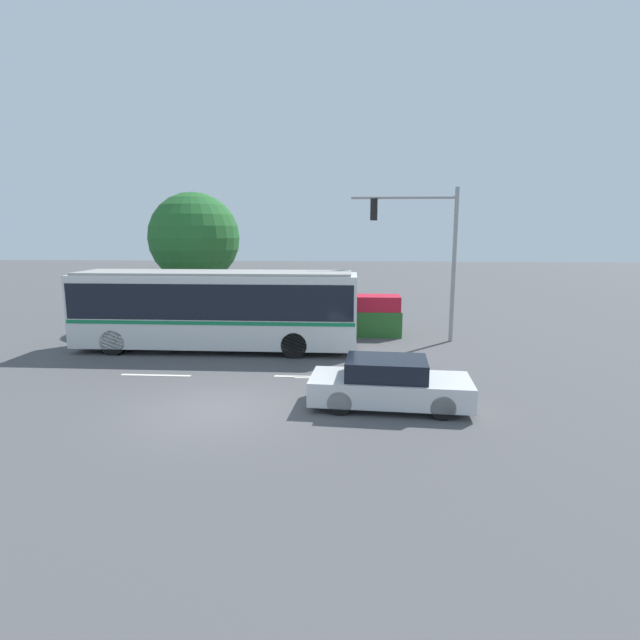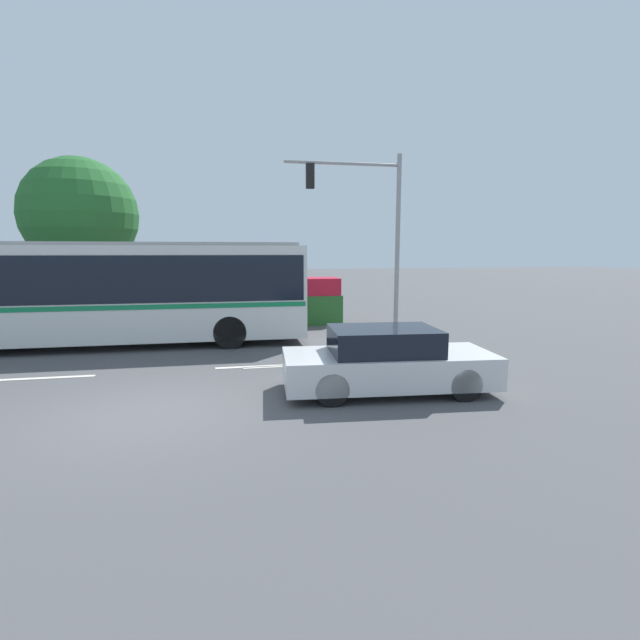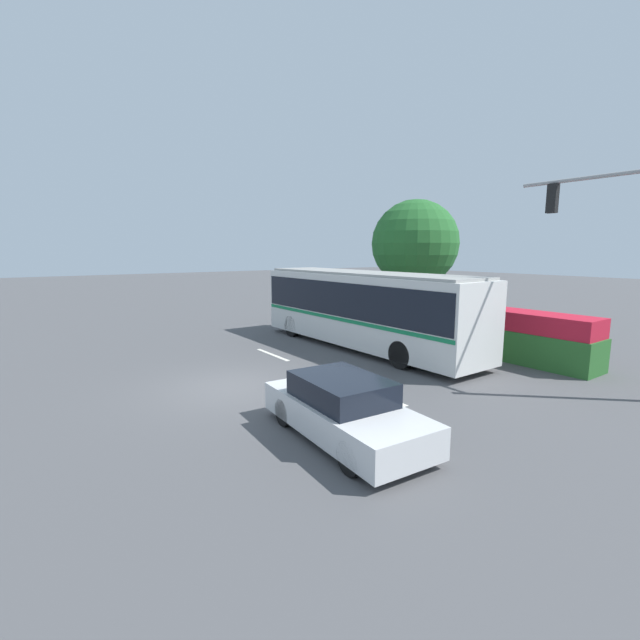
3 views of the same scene
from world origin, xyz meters
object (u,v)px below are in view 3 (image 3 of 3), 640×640
city_bus (363,305)px  sedan_foreground (344,410)px  street_tree_left (415,244)px  traffic_light_pole (638,243)px

city_bus → sedan_foreground: bearing=136.2°
city_bus → street_tree_left: 7.18m
traffic_light_pole → city_bus: bearing=14.5°
city_bus → street_tree_left: bearing=-65.7°
street_tree_left → city_bus: bearing=-65.7°
sedan_foreground → street_tree_left: street_tree_left is taller
traffic_light_pole → sedan_foreground: bearing=75.0°
city_bus → sedan_foreground: 9.13m
sedan_foreground → traffic_light_pole: 9.57m
sedan_foreground → street_tree_left: 15.92m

